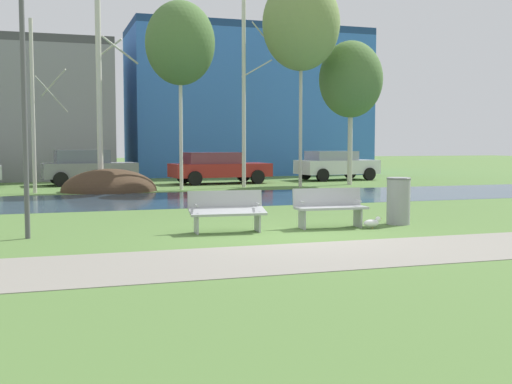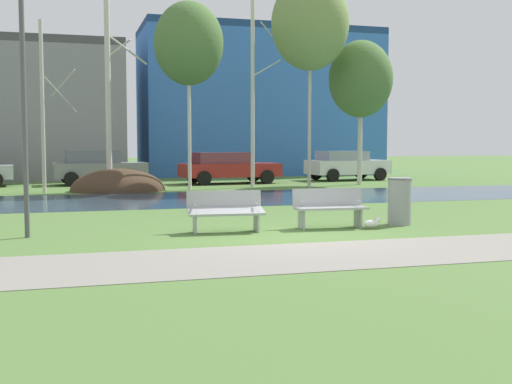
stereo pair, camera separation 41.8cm
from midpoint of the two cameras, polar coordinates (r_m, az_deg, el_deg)
ground_plane at (r=22.48m, az=-4.66°, el=-0.42°), size 120.00×120.00×0.00m
paved_path_strip at (r=10.93m, az=8.42°, el=-5.52°), size 60.00×2.59×0.01m
river_band at (r=21.63m, az=-4.20°, el=-0.59°), size 80.00×6.05×0.01m
soil_mound at (r=25.62m, az=-11.74°, el=0.09°), size 3.68×3.05×1.76m
bench_left at (r=13.47m, az=-1.85°, el=-1.61°), size 1.64×0.67×0.87m
bench_right at (r=14.24m, az=7.42°, el=-1.32°), size 1.64×0.67×0.87m
trash_bin at (r=15.09m, az=13.46°, el=-0.74°), size 0.56×0.56×1.09m
seagull at (r=14.25m, az=11.15°, el=-2.73°), size 0.45×0.17×0.26m
streetlamp at (r=13.48m, az=-19.28°, el=12.61°), size 0.32×0.32×5.86m
birch_left at (r=25.39m, az=-17.95°, el=7.33°), size 1.33×2.45×6.46m
birch_center_left at (r=25.57m, az=-12.51°, el=8.63°), size 1.62×2.40×7.45m
birch_center at (r=26.25m, az=-5.55°, el=13.03°), size 2.77×2.77×7.51m
birch_center_right at (r=27.34m, az=0.20°, el=9.45°), size 1.30×2.33×8.44m
birch_right at (r=27.68m, az=5.29°, el=14.71°), size 3.25×3.25×8.81m
birch_far_right at (r=29.38m, az=9.72°, el=9.87°), size 2.85×2.85×6.45m
parked_sedan_second_grey at (r=29.68m, az=-13.51°, el=2.22°), size 4.21×2.20×1.57m
parked_hatch_third_red at (r=29.66m, az=-2.13°, el=2.24°), size 4.70×2.30×1.45m
parked_wagon_fourth_white at (r=32.66m, az=8.42°, el=2.42°), size 4.18×2.34×1.48m
building_blue_store at (r=39.12m, az=0.56°, el=7.97°), size 14.04×6.25×8.64m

